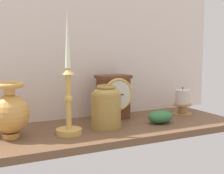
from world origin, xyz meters
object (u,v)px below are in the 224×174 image
at_px(brass_vase_bulbous, 10,112).
at_px(pillar_candle_front, 182,102).
at_px(mantel_clock, 114,96).
at_px(brass_vase_jar, 105,106).
at_px(candlestick_tall_left, 68,98).

height_order(brass_vase_bulbous, pillar_candle_front, brass_vase_bulbous).
bearing_deg(brass_vase_bulbous, mantel_clock, 12.43).
xyz_separation_m(brass_vase_jar, pillar_candle_front, (0.39, 0.06, -0.03)).
bearing_deg(candlestick_tall_left, brass_vase_jar, 10.16).
bearing_deg(pillar_candle_front, brass_vase_bulbous, -176.44).
relative_size(candlestick_tall_left, brass_vase_jar, 2.66).
distance_m(mantel_clock, candlestick_tall_left, 0.27).
relative_size(mantel_clock, brass_vase_bulbous, 0.99).
relative_size(brass_vase_bulbous, pillar_candle_front, 1.52).
height_order(candlestick_tall_left, pillar_candle_front, candlestick_tall_left).
xyz_separation_m(mantel_clock, candlestick_tall_left, (-0.23, -0.13, 0.03)).
relative_size(mantel_clock, brass_vase_jar, 1.15).
relative_size(mantel_clock, pillar_candle_front, 1.50).
bearing_deg(mantel_clock, brass_vase_bulbous, -167.57).
relative_size(candlestick_tall_left, brass_vase_bulbous, 2.28).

